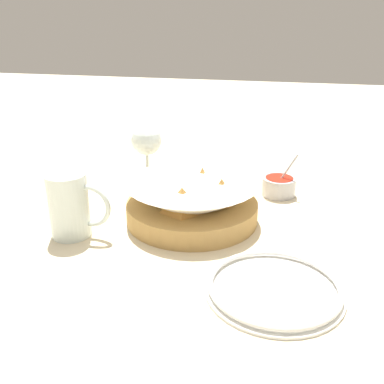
{
  "coord_description": "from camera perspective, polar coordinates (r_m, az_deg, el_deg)",
  "views": [
    {
      "loc": [
        0.18,
        -0.72,
        0.38
      ],
      "look_at": [
        0.01,
        0.02,
        0.06
      ],
      "focal_mm": 40.0,
      "sensor_mm": 36.0,
      "label": 1
    }
  ],
  "objects": [
    {
      "name": "side_plate",
      "position": [
        0.65,
        10.9,
        -12.42
      ],
      "size": [
        0.2,
        0.2,
        0.01
      ],
      "color": "white",
      "rests_on": "ground_plane"
    },
    {
      "name": "beer_mug",
      "position": [
        0.81,
        -15.93,
        -1.99
      ],
      "size": [
        0.12,
        0.07,
        0.12
      ],
      "color": "silver",
      "rests_on": "ground_plane"
    },
    {
      "name": "food_basket",
      "position": [
        0.84,
        -0.01,
        -1.5
      ],
      "size": [
        0.26,
        0.26,
        0.09
      ],
      "color": "#B2894C",
      "rests_on": "ground_plane"
    },
    {
      "name": "ground_plane",
      "position": [
        0.84,
        -0.94,
        -4.31
      ],
      "size": [
        4.0,
        4.0,
        0.0
      ],
      "primitive_type": "plane",
      "color": "beige"
    },
    {
      "name": "wine_glass",
      "position": [
        0.99,
        -6.09,
        6.58
      ],
      "size": [
        0.07,
        0.07,
        0.15
      ],
      "color": "silver",
      "rests_on": "ground_plane"
    },
    {
      "name": "sauce_cup",
      "position": [
        0.98,
        11.5,
        0.87
      ],
      "size": [
        0.08,
        0.08,
        0.1
      ],
      "color": "#B7B7BC",
      "rests_on": "ground_plane"
    }
  ]
}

